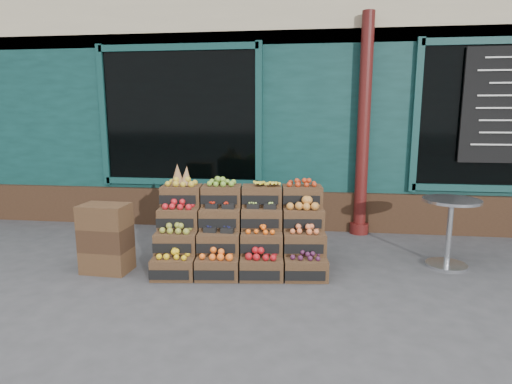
# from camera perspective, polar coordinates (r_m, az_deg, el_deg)

# --- Properties ---
(ground) EXTENTS (60.00, 60.00, 0.00)m
(ground) POSITION_cam_1_polar(r_m,az_deg,el_deg) (4.77, 1.29, -11.71)
(ground) COLOR #3A3A3C
(ground) RESTS_ON ground
(shop_facade) EXTENTS (12.00, 6.24, 4.80)m
(shop_facade) POSITION_cam_1_polar(r_m,az_deg,el_deg) (9.53, 4.88, 14.05)
(shop_facade) COLOR #0F3432
(shop_facade) RESTS_ON ground
(crate_display) EXTENTS (2.02, 1.15, 1.21)m
(crate_display) POSITION_cam_1_polar(r_m,az_deg,el_deg) (5.09, -2.05, -5.81)
(crate_display) COLOR #432C1A
(crate_display) RESTS_ON ground
(spare_crates) EXTENTS (0.54, 0.39, 0.79)m
(spare_crates) POSITION_cam_1_polar(r_m,az_deg,el_deg) (5.19, -19.36, -5.84)
(spare_crates) COLOR #432C1A
(spare_crates) RESTS_ON ground
(bistro_table) EXTENTS (0.65, 0.65, 0.82)m
(bistro_table) POSITION_cam_1_polar(r_m,az_deg,el_deg) (5.51, 24.42, -4.00)
(bistro_table) COLOR silver
(bistro_table) RESTS_ON ground
(shopkeeper) EXTENTS (0.89, 0.70, 2.14)m
(shopkeeper) POSITION_cam_1_polar(r_m,az_deg,el_deg) (7.31, -4.96, 4.72)
(shopkeeper) COLOR #164D1B
(shopkeeper) RESTS_ON ground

